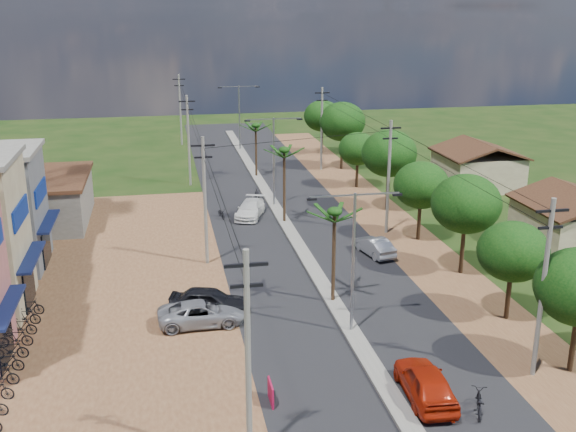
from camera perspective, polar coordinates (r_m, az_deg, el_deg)
name	(u,v)px	position (r m, az deg, el deg)	size (l,w,h in m)	color
ground	(351,332)	(37.93, 5.34, -9.79)	(160.00, 160.00, 0.00)	black
road	(296,243)	(51.31, 0.72, -2.27)	(12.00, 110.00, 0.04)	black
median	(289,229)	(54.07, 0.08, -1.15)	(1.00, 90.00, 0.18)	#605E56
dirt_lot_west	(84,295)	(44.17, -16.90, -6.41)	(18.00, 46.00, 0.04)	brown
dirt_shoulder_east	(402,236)	(53.59, 9.66, -1.66)	(5.00, 90.00, 0.03)	brown
low_shed	(25,200)	(59.44, -21.40, 1.23)	(10.40, 10.40, 3.95)	#605E56
house_east_near	(576,217)	(53.85, 23.21, -0.11)	(7.60, 7.50, 4.60)	gray
house_east_far	(478,163)	(69.34, 15.78, 4.33)	(7.60, 7.50, 4.60)	gray
tree_east_b	(513,252)	(39.78, 18.51, -2.88)	(4.00, 4.00, 5.83)	black
tree_east_c	(466,204)	(45.61, 14.84, 1.00)	(4.60, 4.60, 6.83)	black
tree_east_d	(421,185)	(51.78, 11.21, 2.58)	(4.20, 4.20, 6.13)	black
tree_east_e	(389,153)	(58.95, 8.56, 5.26)	(4.80, 4.80, 7.14)	black
tree_east_f	(358,149)	(66.51, 5.93, 5.68)	(3.80, 3.80, 5.52)	black
tree_east_g	(342,122)	(73.99, 4.63, 7.96)	(5.00, 5.00, 7.38)	black
tree_east_h	(322,116)	(81.65, 2.91, 8.45)	(4.40, 4.40, 6.52)	black
palm_median_near	(335,216)	(39.41, 3.96, 0.01)	(2.00, 2.00, 6.15)	black
palm_median_mid	(284,153)	(54.44, -0.32, 5.32)	(2.00, 2.00, 6.55)	black
palm_median_far	(256,128)	(70.06, -2.75, 7.49)	(2.00, 2.00, 5.85)	black
streetlight_near	(353,251)	(36.01, 5.56, -2.99)	(5.10, 0.18, 8.00)	gray
streetlight_mid	(274,154)	(59.48, -1.21, 5.26)	(5.10, 0.18, 8.00)	gray
streetlight_far	(239,112)	(83.84, -4.14, 8.77)	(5.10, 0.18, 8.00)	gray
utility_pole_w_a	(248,356)	(25.75, -3.41, -11.73)	(1.60, 0.24, 9.00)	#605E56
utility_pole_w_b	(205,198)	(46.14, -7.05, 1.51)	(1.60, 0.24, 9.00)	#605E56
utility_pole_w_c	(189,138)	(67.56, -8.42, 6.51)	(1.60, 0.24, 9.00)	#605E56
utility_pole_w_d	(180,108)	(88.27, -9.11, 9.01)	(1.60, 0.24, 9.00)	#605E56
utility_pole_e_a	(543,285)	(33.89, 20.81, -5.49)	(1.60, 0.24, 9.00)	#605E56
utility_pole_e_b	(389,175)	(52.83, 8.52, 3.48)	(1.60, 0.24, 9.00)	#605E56
utility_pole_e_c	(322,127)	(73.49, 2.87, 7.55)	(1.60, 0.24, 9.00)	#605E56
car_red_near	(425,383)	(32.26, 11.55, -13.68)	(1.93, 4.80, 1.63)	#981B08
car_silver_mid	(374,246)	(49.02, 7.32, -2.57)	(1.40, 4.02, 1.32)	gray
car_white_far	(250,209)	(57.37, -3.22, 0.56)	(1.96, 4.82, 1.40)	silver
car_parked_silver	(202,314)	(38.61, -7.32, -8.22)	(2.26, 4.90, 1.36)	gray
car_parked_dark	(209,302)	(39.79, -6.70, -7.21)	(1.87, 4.65, 1.58)	black
moto_rider_east	(479,403)	(31.93, 15.84, -15.01)	(0.68, 1.96, 1.03)	black
moto_rider_west_a	(221,214)	(57.36, -5.65, 0.21)	(0.56, 1.60, 0.84)	black
moto_rider_west_b	(257,195)	(62.57, -2.63, 1.80)	(0.46, 1.64, 0.99)	black
roadside_sign	(271,393)	(31.50, -1.47, -14.75)	(0.09, 1.26, 1.05)	maroon
parked_scooter_row	(10,356)	(37.18, -22.48, -10.87)	(1.72, 12.44, 1.00)	black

